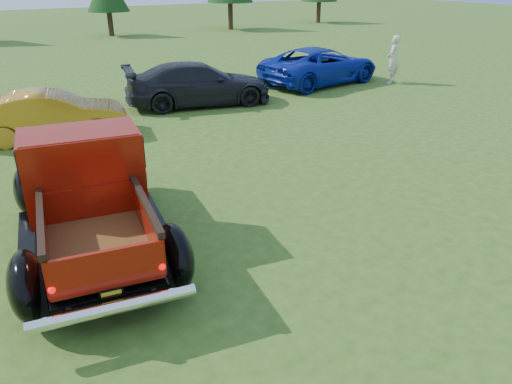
# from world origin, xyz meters

# --- Properties ---
(ground) EXTENTS (120.00, 120.00, 0.00)m
(ground) POSITION_xyz_m (0.00, 0.00, 0.00)
(ground) COLOR #315217
(ground) RESTS_ON ground
(pickup_truck) EXTENTS (2.91, 5.26, 1.87)m
(pickup_truck) POSITION_xyz_m (-1.94, 1.81, 0.89)
(pickup_truck) COLOR black
(pickup_truck) RESTS_ON ground
(show_car_yellow) EXTENTS (4.05, 2.05, 1.27)m
(show_car_yellow) POSITION_xyz_m (-1.50, 7.86, 0.64)
(show_car_yellow) COLOR #B87918
(show_car_yellow) RESTS_ON ground
(show_car_grey) EXTENTS (5.10, 2.84, 1.40)m
(show_car_grey) POSITION_xyz_m (3.37, 9.28, 0.70)
(show_car_grey) COLOR black
(show_car_grey) RESTS_ON ground
(show_car_blue) EXTENTS (5.43, 3.17, 1.42)m
(show_car_blue) POSITION_xyz_m (8.94, 10.01, 0.71)
(show_car_blue) COLOR #0D2296
(show_car_blue) RESTS_ON ground
(spectator) EXTENTS (0.81, 0.75, 1.85)m
(spectator) POSITION_xyz_m (11.50, 8.69, 0.93)
(spectator) COLOR beige
(spectator) RESTS_ON ground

